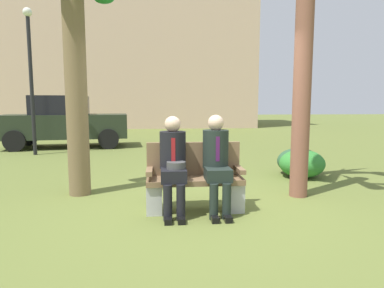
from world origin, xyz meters
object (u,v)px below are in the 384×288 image
Objects in this scene: shrub_near_bench at (302,164)px; seated_man_right at (217,158)px; palm_tree_short at (73,9)px; parked_car_near at (65,122)px; park_bench at (194,181)px; building_backdrop at (135,39)px; shrub_mid_lawn at (299,161)px; street_lamp at (31,67)px; seated_man_left at (173,160)px.

seated_man_right is at bearing -136.50° from shrub_near_bench.
palm_tree_short reaches higher than parked_car_near.
building_backdrop is at bearing 96.22° from park_bench.
park_bench is 19.13m from building_backdrop.
seated_man_right is 1.49× the size of shrub_mid_lawn.
street_lamp is at bearing 150.47° from shrub_near_bench.
building_backdrop is at bearing 97.03° from seated_man_right.
street_lamp reaches higher than shrub_mid_lawn.
parked_car_near is at bearing 76.40° from street_lamp.
building_backdrop is at bearing 81.45° from street_lamp.
seated_man_left is 6.76m from street_lamp.
building_backdrop is at bearing 82.18° from parked_car_near.
shrub_near_bench is at bearing -101.07° from shrub_mid_lawn.
building_backdrop is (-0.27, 17.34, 2.80)m from palm_tree_short.
shrub_mid_lawn is 7.65m from parked_car_near.
seated_man_right is 0.31× the size of parked_car_near.
parked_car_near is at bearing -97.82° from building_backdrop.
palm_tree_short is at bearing -164.54° from shrub_mid_lawn.
seated_man_right is at bearing -133.14° from shrub_mid_lawn.
shrub_mid_lawn is (2.05, 2.19, -0.45)m from seated_man_right.
shrub_near_bench is 0.30m from shrub_mid_lawn.
palm_tree_short is at bearing -62.84° from street_lamp.
shrub_mid_lawn is (4.05, 1.12, -2.55)m from palm_tree_short.
park_bench is at bearing -53.31° from street_lamp.
seated_man_right reaches higher than shrub_near_bench.
seated_man_left is at bearing -143.40° from shrub_near_bench.
building_backdrop is at bearing 90.91° from palm_tree_short.
building_backdrop is (-4.32, 16.22, 5.35)m from shrub_mid_lawn.
shrub_near_bench is at bearing 11.64° from palm_tree_short.
shrub_mid_lawn is at bearing -75.08° from building_backdrop.
park_bench reaches higher than shrub_mid_lawn.
shrub_mid_lawn is 7.37m from street_lamp.
seated_man_left is at bearing -55.98° from street_lamp.
palm_tree_short is 4.90m from street_lamp.
shrub_mid_lawn is at bearing 46.86° from seated_man_right.
seated_man_left is 0.31× the size of palm_tree_short.
street_lamp reaches higher than seated_man_left.
street_lamp is at bearing 124.02° from seated_man_left.
park_bench is 1.00× the size of seated_man_right.
shrub_near_bench is at bearing -41.46° from parked_car_near.
street_lamp is at bearing 152.81° from shrub_mid_lawn.
shrub_near_bench is (3.99, 0.82, -2.55)m from palm_tree_short.
park_bench is 0.32× the size of street_lamp.
seated_man_left reaches higher than shrub_mid_lawn.
palm_tree_short reaches higher than seated_man_left.
seated_man_left reaches higher than shrub_near_bench.
park_bench is 0.31× the size of parked_car_near.
parked_car_near is (-3.55, 6.92, 0.45)m from park_bench.
park_bench is at bearing -138.35° from shrub_mid_lawn.
street_lamp is (-6.22, 3.52, 2.13)m from shrub_near_bench.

